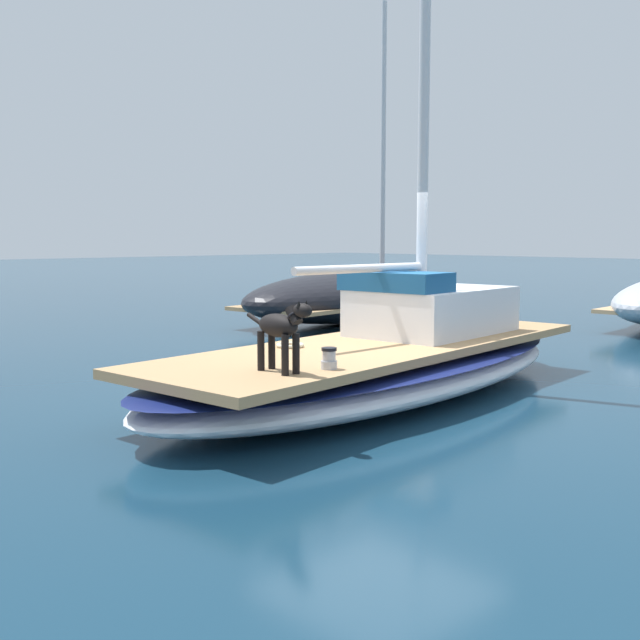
# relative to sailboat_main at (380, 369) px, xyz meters

# --- Properties ---
(ground_plane) EXTENTS (120.00, 120.00, 0.00)m
(ground_plane) POSITION_rel_sailboat_main_xyz_m (0.00, 0.00, -0.34)
(ground_plane) COLOR #143347
(sailboat_main) EXTENTS (3.26, 7.46, 0.66)m
(sailboat_main) POSITION_rel_sailboat_main_xyz_m (0.00, 0.00, 0.00)
(sailboat_main) COLOR white
(sailboat_main) RESTS_ON ground
(mast_main) EXTENTS (0.14, 2.27, 6.98)m
(mast_main) POSITION_rel_sailboat_main_xyz_m (-0.10, 0.74, 3.46)
(mast_main) COLOR silver
(mast_main) RESTS_ON sailboat_main
(cabin_house) EXTENTS (1.62, 2.36, 0.84)m
(cabin_house) POSITION_rel_sailboat_main_xyz_m (-0.13, 1.11, 0.67)
(cabin_house) COLOR silver
(cabin_house) RESTS_ON sailboat_main
(dog_black) EXTENTS (0.94, 0.23, 0.70)m
(dog_black) POSITION_rel_sailboat_main_xyz_m (0.74, -2.20, 0.75)
(dog_black) COLOR black
(dog_black) RESTS_ON sailboat_main
(deck_winch) EXTENTS (0.16, 0.16, 0.21)m
(deck_winch) POSITION_rel_sailboat_main_xyz_m (0.91, -1.74, 0.42)
(deck_winch) COLOR #B7B7BC
(deck_winch) RESTS_ON sailboat_main
(coiled_rope) EXTENTS (0.32, 0.32, 0.04)m
(coiled_rope) POSITION_rel_sailboat_main_xyz_m (-0.46, -1.05, 0.35)
(coiled_rope) COLOR beige
(coiled_rope) RESTS_ON sailboat_main
(moored_boat_port_side) EXTENTS (3.58, 7.65, 7.33)m
(moored_boat_port_side) POSITION_rel_sailboat_main_xyz_m (-5.93, 5.98, 0.27)
(moored_boat_port_side) COLOR black
(moored_boat_port_side) RESTS_ON ground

